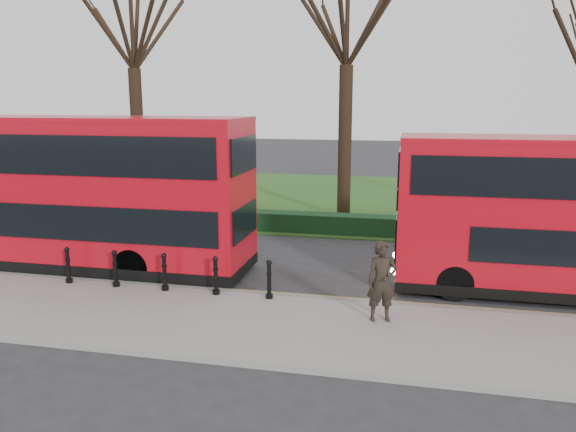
# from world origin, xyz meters

# --- Properties ---
(ground) EXTENTS (120.00, 120.00, 0.00)m
(ground) POSITION_xyz_m (0.00, 0.00, 0.00)
(ground) COLOR #28282B
(ground) RESTS_ON ground
(pavement) EXTENTS (60.00, 4.00, 0.15)m
(pavement) POSITION_xyz_m (0.00, -3.00, 0.07)
(pavement) COLOR gray
(pavement) RESTS_ON ground
(kerb) EXTENTS (60.00, 0.25, 0.16)m
(kerb) POSITION_xyz_m (0.00, -1.00, 0.07)
(kerb) COLOR slate
(kerb) RESTS_ON ground
(grass_verge) EXTENTS (60.00, 18.00, 0.06)m
(grass_verge) POSITION_xyz_m (0.00, 15.00, 0.03)
(grass_verge) COLOR #2A531B
(grass_verge) RESTS_ON ground
(hedge) EXTENTS (60.00, 0.90, 0.80)m
(hedge) POSITION_xyz_m (0.00, 6.80, 0.40)
(hedge) COLOR black
(hedge) RESTS_ON ground
(yellow_line_outer) EXTENTS (60.00, 0.10, 0.01)m
(yellow_line_outer) POSITION_xyz_m (0.00, -0.70, 0.01)
(yellow_line_outer) COLOR yellow
(yellow_line_outer) RESTS_ON ground
(yellow_line_inner) EXTENTS (60.00, 0.10, 0.01)m
(yellow_line_inner) POSITION_xyz_m (0.00, -0.50, 0.01)
(yellow_line_inner) COLOR yellow
(yellow_line_inner) RESTS_ON ground
(tree_left) EXTENTS (7.85, 7.85, 12.27)m
(tree_left) POSITION_xyz_m (-8.00, 10.00, 8.93)
(tree_left) COLOR black
(tree_left) RESTS_ON ground
(tree_mid) EXTENTS (7.88, 7.88, 12.32)m
(tree_mid) POSITION_xyz_m (2.00, 10.00, 8.96)
(tree_mid) COLOR black
(tree_mid) RESTS_ON ground
(bollard_row) EXTENTS (6.08, 0.15, 1.00)m
(bollard_row) POSITION_xyz_m (-1.55, -1.35, 0.65)
(bollard_row) COLOR black
(bollard_row) RESTS_ON pavement
(bus_lead) EXTENTS (12.03, 2.76, 4.79)m
(bus_lead) POSITION_xyz_m (-5.79, 0.48, 2.41)
(bus_lead) COLOR #B50A16
(bus_lead) RESTS_ON ground
(pedestrian) EXTENTS (0.80, 0.64, 1.93)m
(pedestrian) POSITION_xyz_m (4.39, -2.24, 1.12)
(pedestrian) COLOR black
(pedestrian) RESTS_ON pavement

